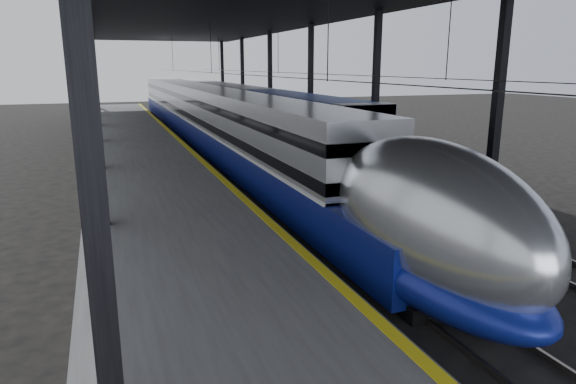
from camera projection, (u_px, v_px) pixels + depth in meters
name	position (u px, v px, depth m)	size (l,w,h in m)	color
ground	(332.00, 288.00, 14.20)	(160.00, 160.00, 0.00)	black
platform	(142.00, 158.00, 31.17)	(6.00, 80.00, 1.00)	#4C4C4F
yellow_strip	(188.00, 148.00, 31.98)	(0.30, 80.00, 0.01)	gold
rails	(267.00, 157.00, 33.92)	(6.52, 80.00, 0.16)	slate
canopy	(225.00, 12.00, 30.89)	(18.00, 75.00, 9.47)	black
tgv_train	(210.00, 120.00, 38.23)	(3.07, 65.20, 4.41)	silver
second_train	(236.00, 106.00, 50.81)	(2.99, 56.05, 4.12)	navy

